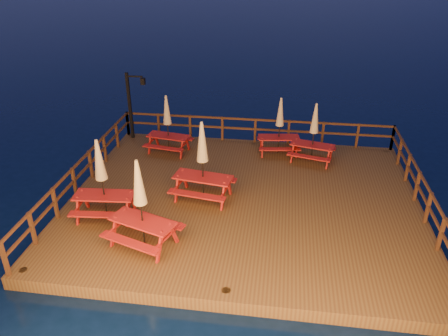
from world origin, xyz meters
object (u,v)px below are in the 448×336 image
(lamp_post, at_px, (133,100))
(picnic_table_0, at_px, (280,125))
(picnic_table_1, at_px, (314,132))
(picnic_table_2, at_px, (167,123))

(lamp_post, distance_m, picnic_table_0, 6.51)
(picnic_table_1, xyz_separation_m, picnic_table_2, (-5.95, 0.04, 0.02))
(picnic_table_0, height_order, picnic_table_1, picnic_table_1)
(lamp_post, distance_m, picnic_table_1, 7.93)
(picnic_table_0, bearing_deg, picnic_table_1, -31.53)
(lamp_post, xyz_separation_m, picnic_table_0, (6.45, -0.70, -0.54))
(picnic_table_2, bearing_deg, picnic_table_0, 16.38)
(picnic_table_0, bearing_deg, picnic_table_2, 178.92)
(picnic_table_2, bearing_deg, picnic_table_1, 9.11)
(picnic_table_0, relative_size, picnic_table_2, 0.97)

